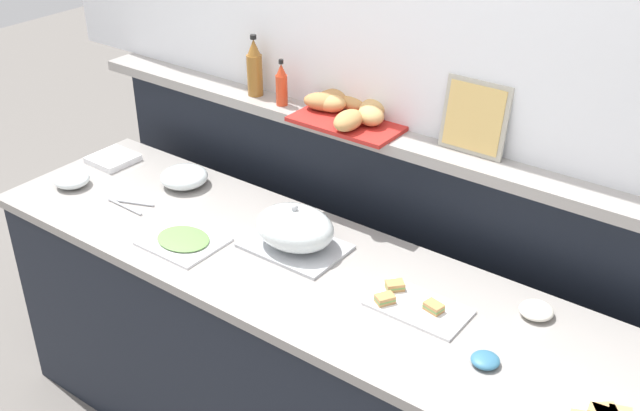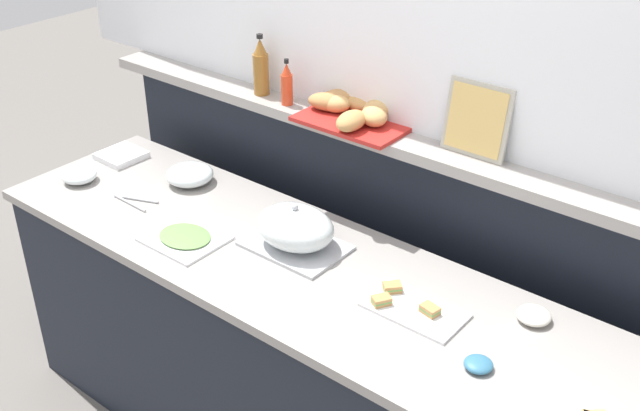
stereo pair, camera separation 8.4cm
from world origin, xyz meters
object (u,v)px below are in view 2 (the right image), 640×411
at_px(glass_bowl_large, 80,176).
at_px(condiment_bowl_dark, 478,364).
at_px(serving_tongs, 132,201).
at_px(napkin_stack, 121,155).
at_px(serving_cloche, 295,229).
at_px(framed_picture, 477,120).
at_px(hot_sauce_bottle, 287,85).
at_px(glass_bowl_medium, 190,175).
at_px(cold_cuts_platter, 185,238).
at_px(sandwich_platter_side, 411,307).
at_px(vinegar_bottle_amber, 261,68).
at_px(bread_basket, 353,110).
at_px(condiment_bowl_red, 534,315).

bearing_deg(glass_bowl_large, condiment_bowl_dark, 0.45).
xyz_separation_m(serving_tongs, napkin_stack, (-0.33, 0.21, 0.01)).
relative_size(serving_cloche, framed_picture, 1.40).
bearing_deg(framed_picture, hot_sauce_bottle, -175.84).
distance_m(glass_bowl_medium, hot_sauce_bottle, 0.54).
height_order(cold_cuts_platter, framed_picture, framed_picture).
bearing_deg(serving_cloche, napkin_stack, 176.17).
height_order(condiment_bowl_dark, serving_tongs, condiment_bowl_dark).
bearing_deg(sandwich_platter_side, serving_cloche, 174.66).
bearing_deg(napkin_stack, sandwich_platter_side, -4.33).
distance_m(cold_cuts_platter, glass_bowl_large, 0.65).
distance_m(glass_bowl_large, hot_sauce_bottle, 0.91).
bearing_deg(vinegar_bottle_amber, bread_basket, 2.18).
distance_m(condiment_bowl_dark, framed_picture, 0.79).
height_order(glass_bowl_medium, condiment_bowl_dark, glass_bowl_medium).
bearing_deg(condiment_bowl_dark, hot_sauce_bottle, 155.88).
xyz_separation_m(glass_bowl_medium, serving_tongs, (-0.06, -0.24, -0.03)).
distance_m(condiment_bowl_red, vinegar_bottle_amber, 1.37).
xyz_separation_m(glass_bowl_medium, bread_basket, (0.58, 0.28, 0.34)).
bearing_deg(napkin_stack, vinegar_bottle_amber, 28.34).
relative_size(napkin_stack, bread_basket, 0.41).
height_order(napkin_stack, framed_picture, framed_picture).
xyz_separation_m(sandwich_platter_side, glass_bowl_medium, (-1.13, 0.15, 0.02)).
height_order(sandwich_platter_side, napkin_stack, sandwich_platter_side).
relative_size(serving_tongs, bread_basket, 0.45).
bearing_deg(framed_picture, condiment_bowl_red, -34.42).
height_order(glass_bowl_large, hot_sauce_bottle, hot_sauce_bottle).
distance_m(serving_cloche, framed_picture, 0.70).
height_order(cold_cuts_platter, glass_bowl_medium, glass_bowl_medium).
distance_m(sandwich_platter_side, glass_bowl_large, 1.48).
height_order(condiment_bowl_red, hot_sauce_bottle, hot_sauce_bottle).
height_order(condiment_bowl_dark, napkin_stack, condiment_bowl_dark).
relative_size(glass_bowl_large, napkin_stack, 0.80).
distance_m(glass_bowl_medium, vinegar_bottle_amber, 0.51).
bearing_deg(hot_sauce_bottle, vinegar_bottle_amber, 172.94).
relative_size(serving_cloche, glass_bowl_large, 2.49).
xyz_separation_m(serving_cloche, bread_basket, (-0.05, 0.38, 0.30)).
xyz_separation_m(sandwich_platter_side, condiment_bowl_dark, (0.29, -0.11, 0.00)).
bearing_deg(serving_tongs, glass_bowl_medium, 76.78).
bearing_deg(hot_sauce_bottle, glass_bowl_medium, -140.88).
bearing_deg(serving_cloche, glass_bowl_large, -170.29).
distance_m(serving_tongs, vinegar_bottle_amber, 0.70).
relative_size(sandwich_platter_side, serving_tongs, 1.62).
bearing_deg(condiment_bowl_dark, serving_tongs, 179.69).
bearing_deg(hot_sauce_bottle, framed_picture, 4.16).
relative_size(condiment_bowl_dark, vinegar_bottle_amber, 0.34).
bearing_deg(hot_sauce_bottle, serving_cloche, -46.52).
height_order(serving_cloche, framed_picture, framed_picture).
bearing_deg(condiment_bowl_red, napkin_stack, -177.86).
bearing_deg(bread_basket, serving_tongs, -140.61).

